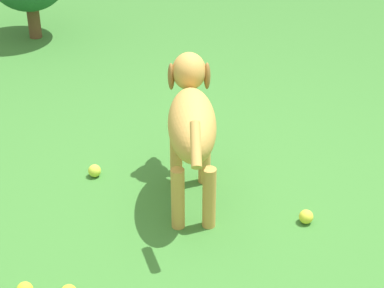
{
  "coord_description": "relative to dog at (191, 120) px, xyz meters",
  "views": [
    {
      "loc": [
        -2.38,
        0.17,
        1.76
      ],
      "look_at": [
        0.11,
        0.07,
        0.33
      ],
      "focal_mm": 58.77,
      "sensor_mm": 36.0,
      "label": 1
    }
  ],
  "objects": [
    {
      "name": "tennis_ball_4",
      "position": [
        -0.23,
        -0.52,
        -0.39
      ],
      "size": [
        0.07,
        0.07,
        0.07
      ],
      "primitive_type": "sphere",
      "color": "#D2D138",
      "rests_on": "ground"
    },
    {
      "name": "dog",
      "position": [
        0.0,
        0.0,
        0.0
      ],
      "size": [
        0.94,
        0.22,
        0.64
      ],
      "rotation": [
        0.0,
        0.0,
        0.0
      ],
      "color": "#C69347",
      "rests_on": "ground"
    },
    {
      "name": "tennis_ball_3",
      "position": [
        0.2,
        0.49,
        -0.39
      ],
      "size": [
        0.07,
        0.07,
        0.07
      ],
      "primitive_type": "sphere",
      "color": "#C1D53C",
      "rests_on": "ground"
    },
    {
      "name": "ground",
      "position": [
        -0.16,
        -0.07,
        -0.42
      ],
      "size": [
        14.0,
        14.0,
        0.0
      ],
      "primitive_type": "plane",
      "color": "#38722D"
    },
    {
      "name": "tennis_ball_0",
      "position": [
        0.88,
        -0.04,
        -0.39
      ],
      "size": [
        0.07,
        0.07,
        0.07
      ],
      "primitive_type": "sphere",
      "color": "#D0D338",
      "rests_on": "ground"
    }
  ]
}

